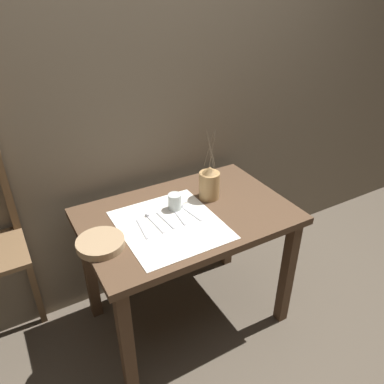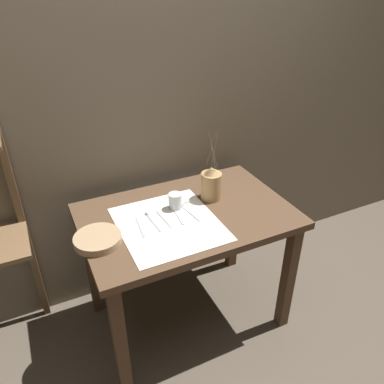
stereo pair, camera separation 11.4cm
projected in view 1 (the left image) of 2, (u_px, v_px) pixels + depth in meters
ground_plane at (188, 315)px, 2.34m from camera, size 12.00×12.00×0.00m
stone_wall_back at (146, 108)px, 2.09m from camera, size 7.00×0.06×2.40m
wooden_table at (187, 231)px, 2.01m from camera, size 1.10×0.72×0.76m
linen_cloth at (170, 225)px, 1.86m from camera, size 0.48×0.53×0.00m
pitcher_with_flowers at (209, 183)px, 2.05m from camera, size 0.11×0.11×0.40m
wooden_bowl at (101, 243)px, 1.71m from camera, size 0.22×0.22×0.04m
glass_tumbler_near at (175, 202)px, 1.97m from camera, size 0.07×0.07×0.09m
fork_inner at (142, 229)px, 1.83m from camera, size 0.03×0.17×0.00m
spoon_outer at (150, 219)px, 1.90m from camera, size 0.03×0.19×0.02m
knife_center at (165, 220)px, 1.89m from camera, size 0.02×0.17×0.00m
fork_outer at (179, 216)px, 1.92m from camera, size 0.03×0.17×0.00m
spoon_inner at (185, 208)px, 1.98m from camera, size 0.04×0.19×0.02m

